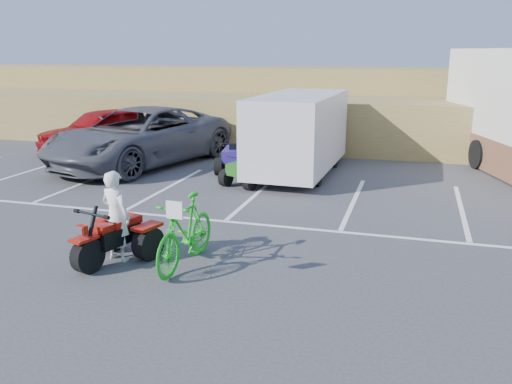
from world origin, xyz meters
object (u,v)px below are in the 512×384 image
(red_trike_atv, at_px, (113,262))
(quad_atv_green, at_px, (247,185))
(green_dirt_bike, at_px, (185,232))
(cargo_trailer, at_px, (299,132))
(quad_atv_blue, at_px, (236,172))
(grey_pickup, at_px, (140,137))
(rider, at_px, (116,216))
(red_car, at_px, (103,130))

(red_trike_atv, height_order, quad_atv_green, red_trike_atv)
(green_dirt_bike, distance_m, cargo_trailer, 8.22)
(cargo_trailer, height_order, quad_atv_blue, cargo_trailer)
(red_trike_atv, xyz_separation_m, grey_pickup, (-3.84, 8.30, 0.99))
(rider, relative_size, red_car, 0.35)
(red_trike_atv, bearing_deg, quad_atv_blue, 107.03)
(red_trike_atv, height_order, red_car, red_car)
(grey_pickup, distance_m, red_car, 3.39)
(red_car, bearing_deg, quad_atv_green, -1.58)
(quad_atv_blue, bearing_deg, green_dirt_bike, -88.95)
(red_trike_atv, distance_m, green_dirt_bike, 1.58)
(red_car, bearing_deg, green_dirt_bike, -25.66)
(cargo_trailer, relative_size, quad_atv_green, 3.83)
(red_car, xyz_separation_m, cargo_trailer, (8.32, -1.88, 0.52))
(green_dirt_bike, distance_m, quad_atv_blue, 8.16)
(rider, distance_m, quad_atv_green, 6.51)
(green_dirt_bike, distance_m, grey_pickup, 9.63)
(rider, bearing_deg, quad_atv_green, -80.02)
(red_trike_atv, relative_size, quad_atv_green, 1.17)
(grey_pickup, relative_size, quad_atv_blue, 4.39)
(green_dirt_bike, relative_size, quad_atv_blue, 1.35)
(red_trike_atv, relative_size, grey_pickup, 0.24)
(grey_pickup, xyz_separation_m, red_car, (-2.72, 2.01, -0.13))
(cargo_trailer, bearing_deg, red_car, 168.90)
(rider, xyz_separation_m, green_dirt_bike, (1.37, 0.10, -0.21))
(red_trike_atv, height_order, quad_atv_blue, red_trike_atv)
(grey_pickup, bearing_deg, quad_atv_green, -5.57)
(cargo_trailer, bearing_deg, red_trike_atv, -100.13)
(red_car, xyz_separation_m, quad_atv_green, (7.18, -3.74, -0.86))
(rider, bearing_deg, green_dirt_bike, -160.91)
(green_dirt_bike, xyz_separation_m, red_car, (-7.98, 10.07, 0.20))
(rider, xyz_separation_m, quad_atv_blue, (-0.32, 8.05, -0.87))
(rider, height_order, cargo_trailer, cargo_trailer)
(rider, relative_size, quad_atv_blue, 1.07)
(red_trike_atv, distance_m, cargo_trailer, 8.72)
(grey_pickup, distance_m, quad_atv_green, 4.88)
(grey_pickup, xyz_separation_m, quad_atv_blue, (3.57, -0.10, -0.99))
(grey_pickup, distance_m, quad_atv_blue, 3.70)
(grey_pickup, relative_size, quad_atv_green, 4.94)
(red_trike_atv, xyz_separation_m, quad_atv_green, (0.61, 6.57, 0.00))
(cargo_trailer, bearing_deg, quad_atv_blue, -171.96)
(rider, relative_size, quad_atv_green, 1.21)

